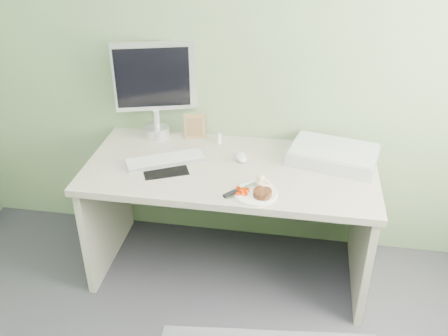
% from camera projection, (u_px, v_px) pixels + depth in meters
% --- Properties ---
extents(wall_back, '(3.50, 0.00, 3.50)m').
position_uv_depth(wall_back, '(241.00, 36.00, 2.75)').
color(wall_back, gray).
rests_on(wall_back, floor).
extents(desk, '(1.60, 0.75, 0.73)m').
position_uv_depth(desk, '(230.00, 194.00, 2.84)').
color(desk, '#AAA48E').
rests_on(desk, floor).
extents(plate, '(0.22, 0.22, 0.01)m').
position_uv_depth(plate, '(256.00, 194.00, 2.50)').
color(plate, white).
rests_on(plate, desk).
extents(steak, '(0.12, 0.12, 0.03)m').
position_uv_depth(steak, '(262.00, 193.00, 2.47)').
color(steak, black).
rests_on(steak, plate).
extents(potato_pile, '(0.11, 0.10, 0.05)m').
position_uv_depth(potato_pile, '(262.00, 183.00, 2.53)').
color(potato_pile, tan).
rests_on(potato_pile, plate).
extents(carrot_heap, '(0.06, 0.05, 0.04)m').
position_uv_depth(carrot_heap, '(243.00, 190.00, 2.49)').
color(carrot_heap, '#F13A05').
rests_on(carrot_heap, plate).
extents(steak_knife, '(0.16, 0.17, 0.02)m').
position_uv_depth(steak_knife, '(236.00, 191.00, 2.49)').
color(steak_knife, silver).
rests_on(steak_knife, plate).
extents(mousepad, '(0.30, 0.29, 0.00)m').
position_uv_depth(mousepad, '(165.00, 168.00, 2.73)').
color(mousepad, black).
rests_on(mousepad, desk).
extents(keyboard, '(0.44, 0.31, 0.02)m').
position_uv_depth(keyboard, '(165.00, 160.00, 2.78)').
color(keyboard, white).
rests_on(keyboard, desk).
extents(computer_mouse, '(0.10, 0.13, 0.04)m').
position_uv_depth(computer_mouse, '(241.00, 157.00, 2.80)').
color(computer_mouse, white).
rests_on(computer_mouse, desk).
extents(photo_frame, '(0.13, 0.03, 0.16)m').
position_uv_depth(photo_frame, '(195.00, 126.00, 3.01)').
color(photo_frame, olive).
rests_on(photo_frame, desk).
extents(eyedrop_bottle, '(0.03, 0.03, 0.08)m').
position_uv_depth(eyedrop_bottle, '(219.00, 138.00, 2.97)').
color(eyedrop_bottle, white).
rests_on(eyedrop_bottle, desk).
extents(scanner, '(0.53, 0.41, 0.07)m').
position_uv_depth(scanner, '(333.00, 155.00, 2.78)').
color(scanner, '#ADAFB4').
rests_on(scanner, desk).
extents(monitor, '(0.48, 0.19, 0.58)m').
position_uv_depth(monitor, '(155.00, 85.00, 2.92)').
color(monitor, silver).
rests_on(monitor, desk).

